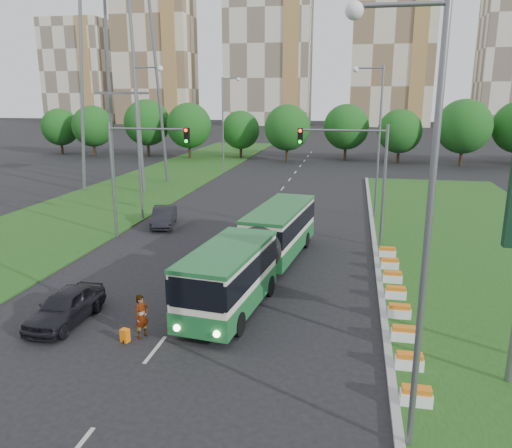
% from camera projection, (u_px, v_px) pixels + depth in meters
% --- Properties ---
extents(ground, '(360.00, 360.00, 0.00)m').
position_uv_depth(ground, '(258.00, 297.00, 24.91)').
color(ground, black).
rests_on(ground, ground).
extents(grass_median, '(14.00, 60.00, 0.15)m').
position_uv_depth(grass_median, '(494.00, 261.00, 30.09)').
color(grass_median, '#214B15').
rests_on(grass_median, ground).
extents(median_kerb, '(0.30, 60.00, 0.18)m').
position_uv_depth(median_kerb, '(376.00, 254.00, 31.37)').
color(median_kerb, '#969696').
rests_on(median_kerb, ground).
extents(left_verge, '(12.00, 110.00, 0.10)m').
position_uv_depth(left_verge, '(133.00, 191.00, 51.99)').
color(left_verge, '#214B15').
rests_on(left_verge, ground).
extents(lane_markings, '(0.20, 100.00, 0.01)m').
position_uv_depth(lane_markings, '(267.00, 208.00, 44.47)').
color(lane_markings, '#AFAFA8').
rests_on(lane_markings, ground).
extents(flower_planters, '(1.10, 15.90, 0.60)m').
position_uv_depth(flower_planters, '(397.00, 301.00, 23.27)').
color(flower_planters, white).
rests_on(flower_planters, grass_median).
extents(traffic_mast_median, '(5.76, 0.32, 8.00)m').
position_uv_depth(traffic_mast_median, '(359.00, 166.00, 32.19)').
color(traffic_mast_median, slate).
rests_on(traffic_mast_median, ground).
extents(traffic_mast_left, '(5.76, 0.32, 8.00)m').
position_uv_depth(traffic_mast_left, '(134.00, 162.00, 34.05)').
color(traffic_mast_left, slate).
rests_on(traffic_mast_left, ground).
extents(street_lamps, '(36.00, 60.00, 12.00)m').
position_uv_depth(street_lamps, '(242.00, 153.00, 33.47)').
color(street_lamps, slate).
rests_on(street_lamps, ground).
extents(tree_line, '(120.00, 8.00, 9.00)m').
position_uv_depth(tree_line, '(393.00, 132.00, 74.20)').
color(tree_line, '#134612').
rests_on(tree_line, ground).
extents(apartment_tower_west, '(26.00, 15.00, 48.00)m').
position_uv_depth(apartment_tower_west, '(155.00, 53.00, 173.48)').
color(apartment_tower_west, beige).
rests_on(apartment_tower_west, ground).
extents(apartment_tower_cwest, '(28.00, 15.00, 52.00)m').
position_uv_depth(apartment_tower_cwest, '(269.00, 45.00, 165.58)').
color(apartment_tower_cwest, beige).
rests_on(apartment_tower_cwest, ground).
extents(apartment_tower_ceast, '(25.00, 15.00, 50.00)m').
position_uv_depth(apartment_tower_ceast, '(393.00, 46.00, 158.43)').
color(apartment_tower_ceast, beige).
rests_on(apartment_tower_ceast, ground).
extents(midrise_west, '(22.00, 14.00, 36.00)m').
position_uv_depth(midrise_west, '(78.00, 72.00, 180.53)').
color(midrise_west, beige).
rests_on(midrise_west, ground).
extents(articulated_bus, '(2.60, 16.67, 2.75)m').
position_uv_depth(articulated_bus, '(259.00, 249.00, 27.15)').
color(articulated_bus, beige).
rests_on(articulated_bus, ground).
extents(car_left_near, '(1.94, 4.53, 1.53)m').
position_uv_depth(car_left_near, '(65.00, 306.00, 21.95)').
color(car_left_near, black).
rests_on(car_left_near, ground).
extents(car_left_far, '(2.67, 4.80, 1.50)m').
position_uv_depth(car_left_far, '(164.00, 217.00, 38.27)').
color(car_left_far, black).
rests_on(car_left_far, ground).
extents(pedestrian, '(0.68, 0.80, 1.86)m').
position_uv_depth(pedestrian, '(142.00, 316.00, 20.57)').
color(pedestrian, gray).
rests_on(pedestrian, ground).
extents(shopping_trolley, '(0.33, 0.34, 0.56)m').
position_uv_depth(shopping_trolley, '(125.00, 336.00, 20.32)').
color(shopping_trolley, orange).
rests_on(shopping_trolley, ground).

